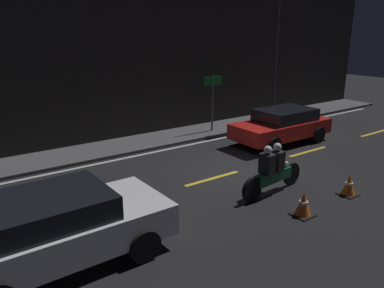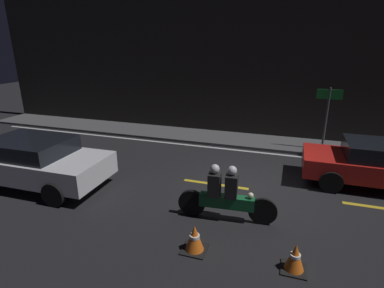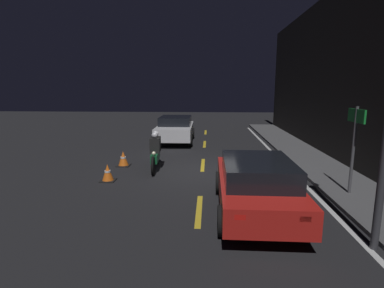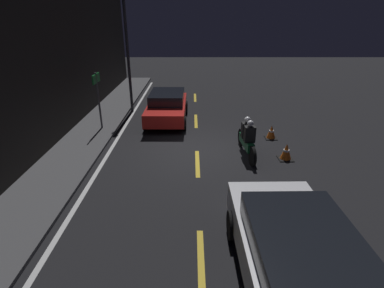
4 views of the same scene
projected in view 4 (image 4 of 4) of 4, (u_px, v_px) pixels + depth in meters
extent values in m
plane|color=black|center=(197.00, 151.00, 11.12)|extent=(56.00, 56.00, 0.00)
cube|color=#4C4C4F|center=(77.00, 150.00, 11.10)|extent=(28.00, 1.93, 0.10)
cube|color=black|center=(27.00, 52.00, 9.73)|extent=(28.00, 0.30, 7.12)
cube|color=gold|center=(201.00, 263.00, 6.06)|extent=(2.00, 0.14, 0.01)
cube|color=gold|center=(197.00, 163.00, 10.20)|extent=(2.00, 0.14, 0.01)
cube|color=gold|center=(196.00, 121.00, 14.34)|extent=(2.00, 0.14, 0.01)
cube|color=gold|center=(195.00, 98.00, 18.48)|extent=(2.00, 0.14, 0.01)
cube|color=silver|center=(110.00, 151.00, 11.12)|extent=(25.20, 0.14, 0.01)
cube|color=silver|center=(294.00, 257.00, 5.34)|extent=(4.21, 1.94, 0.64)
cube|color=black|center=(303.00, 240.00, 4.94)|extent=(2.33, 1.72, 0.46)
cylinder|color=black|center=(232.00, 225.00, 6.65)|extent=(0.66, 0.19, 0.66)
cylinder|color=black|center=(314.00, 225.00, 6.67)|extent=(0.66, 0.19, 0.66)
cube|color=red|center=(167.00, 109.00, 14.10)|extent=(4.09, 1.76, 0.57)
cube|color=black|center=(167.00, 97.00, 14.09)|extent=(2.26, 1.57, 0.46)
cube|color=red|center=(181.00, 95.00, 15.89)|extent=(0.06, 0.20, 0.10)
cube|color=red|center=(160.00, 95.00, 15.90)|extent=(0.06, 0.20, 0.10)
cylinder|color=black|center=(184.00, 123.00, 13.04)|extent=(0.64, 0.18, 0.64)
cylinder|color=black|center=(146.00, 123.00, 13.06)|extent=(0.64, 0.18, 0.64)
cylinder|color=black|center=(186.00, 107.00, 15.37)|extent=(0.64, 0.18, 0.64)
cylinder|color=black|center=(153.00, 107.00, 15.38)|extent=(0.64, 0.18, 0.64)
cylinder|color=black|center=(241.00, 137.00, 11.49)|extent=(0.67, 0.13, 0.67)
cylinder|color=black|center=(253.00, 156.00, 9.93)|extent=(0.67, 0.15, 0.67)
cube|color=#14592D|center=(247.00, 142.00, 10.65)|extent=(1.32, 0.34, 0.30)
sphere|color=#F2EABF|center=(243.00, 131.00, 11.06)|extent=(0.14, 0.14, 0.14)
cube|color=black|center=(247.00, 130.00, 10.57)|extent=(0.31, 0.38, 0.55)
sphere|color=silver|center=(248.00, 120.00, 10.42)|extent=(0.22, 0.22, 0.22)
cube|color=black|center=(250.00, 134.00, 10.21)|extent=(0.31, 0.38, 0.55)
sphere|color=silver|center=(250.00, 124.00, 10.05)|extent=(0.22, 0.22, 0.22)
cube|color=black|center=(285.00, 159.00, 10.49)|extent=(0.50, 0.50, 0.03)
cone|color=orange|center=(286.00, 151.00, 10.37)|extent=(0.39, 0.39, 0.55)
cylinder|color=white|center=(286.00, 150.00, 10.36)|extent=(0.21, 0.21, 0.07)
cube|color=black|center=(271.00, 138.00, 12.28)|extent=(0.47, 0.47, 0.03)
cone|color=orange|center=(271.00, 132.00, 12.17)|extent=(0.36, 0.36, 0.53)
cylinder|color=white|center=(271.00, 131.00, 12.16)|extent=(0.20, 0.20, 0.06)
cylinder|color=#4C4C51|center=(99.00, 101.00, 12.71)|extent=(0.08, 0.08, 2.40)
cube|color=#198C33|center=(96.00, 79.00, 12.33)|extent=(0.90, 0.05, 0.36)
cylinder|color=#333338|center=(128.00, 57.00, 14.75)|extent=(0.14, 0.14, 5.50)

